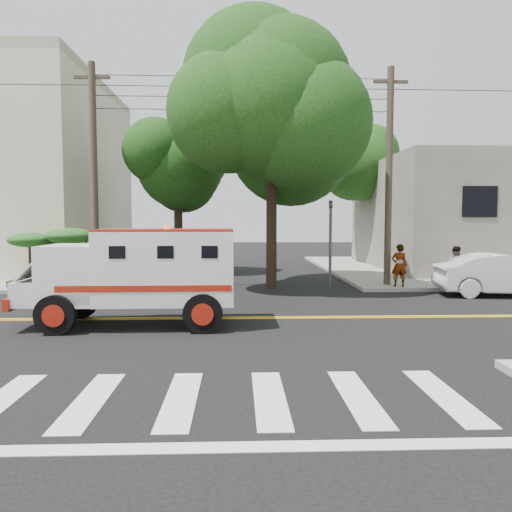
{
  "coord_description": "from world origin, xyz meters",
  "views": [
    {
      "loc": [
        0.1,
        -14.18,
        2.8
      ],
      "look_at": [
        0.72,
        2.65,
        1.6
      ],
      "focal_mm": 35.0,
      "sensor_mm": 36.0,
      "label": 1
    }
  ],
  "objects_px": {
    "armored_truck": "(140,271)",
    "parked_sedan": "(504,275)",
    "pedestrian_b": "(455,266)",
    "pedestrian_a": "(399,265)"
  },
  "relations": [
    {
      "from": "armored_truck",
      "to": "parked_sedan",
      "type": "xyz_separation_m",
      "value": [
        12.44,
        4.7,
        -0.67
      ]
    },
    {
      "from": "parked_sedan",
      "to": "pedestrian_b",
      "type": "distance_m",
      "value": 2.02
    },
    {
      "from": "parked_sedan",
      "to": "pedestrian_a",
      "type": "distance_m",
      "value": 3.77
    },
    {
      "from": "parked_sedan",
      "to": "armored_truck",
      "type": "bearing_deg",
      "value": 117.78
    },
    {
      "from": "parked_sedan",
      "to": "pedestrian_a",
      "type": "xyz_separation_m",
      "value": [
        -3.36,
        1.7,
        0.21
      ]
    },
    {
      "from": "armored_truck",
      "to": "pedestrian_b",
      "type": "height_order",
      "value": "armored_truck"
    },
    {
      "from": "pedestrian_a",
      "to": "pedestrian_b",
      "type": "distance_m",
      "value": 2.29
    },
    {
      "from": "armored_truck",
      "to": "pedestrian_b",
      "type": "distance_m",
      "value": 13.05
    },
    {
      "from": "armored_truck",
      "to": "pedestrian_a",
      "type": "xyz_separation_m",
      "value": [
        9.08,
        6.4,
        -0.46
      ]
    },
    {
      "from": "parked_sedan",
      "to": "pedestrian_b",
      "type": "height_order",
      "value": "pedestrian_b"
    }
  ]
}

